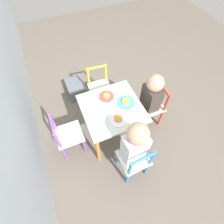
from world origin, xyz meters
The scene contains 12 objects.
ground_plane centered at (0.00, 0.00, 0.00)m, with size 6.00×6.00×0.00m, color #6B6056.
kids_table centered at (0.00, 0.00, 0.41)m, with size 0.57×0.57×0.49m.
chair_red centered at (0.00, -0.49, 0.26)m, with size 0.26×0.26×0.53m.
chair_blue centered at (-0.48, -0.02, 0.26)m, with size 0.27×0.27×0.53m.
chair_yellow centered at (0.48, -0.04, 0.26)m, with size 0.28×0.28×0.53m.
chair_purple centered at (0.00, 0.49, 0.26)m, with size 0.26×0.26×0.53m.
child_front centered at (0.00, -0.42, 0.45)m, with size 0.20×0.22×0.74m.
child_left centered at (-0.43, -0.02, 0.49)m, with size 0.23×0.21×0.80m.
plate_front centered at (0.00, -0.15, 0.50)m, with size 0.18×0.18×0.03m.
plate_left centered at (-0.15, 0.00, 0.50)m, with size 0.17×0.17×0.03m.
plate_right centered at (0.15, 0.00, 0.50)m, with size 0.15×0.15×0.03m.
storage_bin centered at (0.77, 0.21, 0.08)m, with size 0.29×0.23×0.16m.
Camera 1 is at (-0.92, 0.38, 1.84)m, focal length 28.00 mm.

